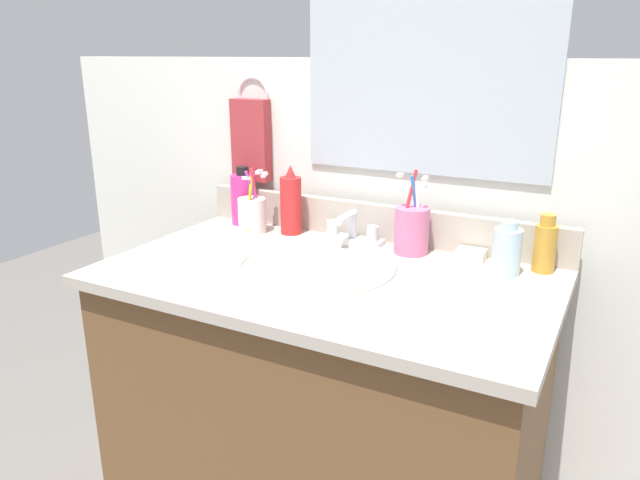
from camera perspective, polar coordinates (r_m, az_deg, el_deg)
name	(u,v)px	position (r m, az deg, el deg)	size (l,w,h in m)	color
vanity_cabinet	(324,448)	(1.49, 0.42, -19.25)	(0.92, 0.52, 0.84)	brown
countertop	(325,277)	(1.28, 0.46, -3.58)	(0.96, 0.56, 0.02)	#B2A899
backsplash	(374,222)	(1.49, 5.24, 1.76)	(0.96, 0.02, 0.09)	#B2A899
back_wall	(381,308)	(1.64, 5.84, -6.45)	(2.06, 0.04, 1.30)	silver
mirror_panel	(427,52)	(1.44, 10.19, 17.30)	(0.60, 0.01, 0.56)	#B2BCC6
towel_ring	(253,95)	(1.66, -6.41, 13.65)	(0.10, 0.10, 0.01)	silver
hand_towel	(251,140)	(1.66, -6.62, 9.46)	(0.11, 0.04, 0.22)	#A53338
sink_basin	(313,279)	(1.32, -0.65, -3.75)	(0.37, 0.37, 0.11)	white
faucet	(351,232)	(1.47, 2.98, 0.80)	(0.16, 0.10, 0.08)	silver
bottle_spray_red	(291,204)	(1.53, -2.80, 3.49)	(0.05, 0.05, 0.18)	red
bottle_soap_pink	(243,198)	(1.63, -7.34, 3.98)	(0.07, 0.07, 0.16)	#D8338C
bottle_oil_amber	(545,246)	(1.35, 20.73, -0.53)	(0.05, 0.05, 0.13)	gold
bottle_gel_clear	(507,250)	(1.31, 17.45, -0.95)	(0.06, 0.06, 0.12)	silver
cup_pink	(412,229)	(1.40, 8.78, 1.03)	(0.08, 0.08, 0.20)	#D16693
cup_white_ceramic	(252,214)	(1.56, -6.50, 2.49)	(0.07, 0.09, 0.17)	white
soap_bar	(471,254)	(1.39, 14.27, -1.34)	(0.06, 0.04, 0.02)	white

